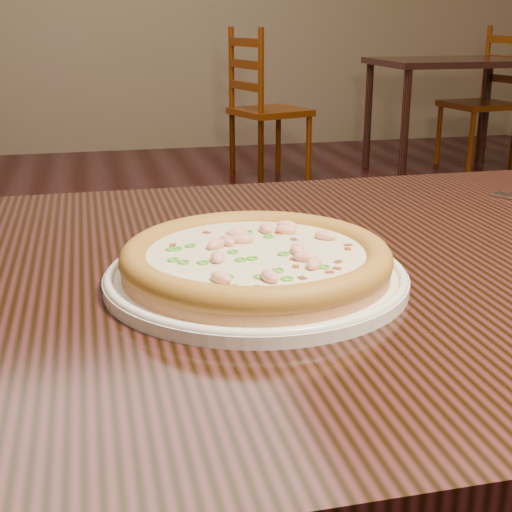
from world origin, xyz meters
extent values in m
cube|color=black|center=(0.10, -0.51, 0.73)|extent=(1.20, 0.80, 0.04)
cylinder|color=white|center=(-0.02, -0.56, 0.76)|extent=(0.31, 0.31, 0.01)
torus|color=white|center=(-0.02, -0.56, 0.76)|extent=(0.31, 0.31, 0.01)
cylinder|color=tan|center=(-0.02, -0.56, 0.77)|extent=(0.27, 0.27, 0.02)
torus|color=#AF8534|center=(-0.02, -0.56, 0.78)|extent=(0.27, 0.27, 0.03)
cylinder|color=beige|center=(-0.02, -0.56, 0.78)|extent=(0.22, 0.22, 0.00)
ellipsoid|color=#F2B29E|center=(-0.03, -0.65, 0.79)|extent=(0.02, 0.03, 0.01)
ellipsoid|color=#F2B29E|center=(0.02, -0.58, 0.79)|extent=(0.02, 0.03, 0.01)
ellipsoid|color=#F2B29E|center=(0.03, -0.49, 0.79)|extent=(0.03, 0.02, 0.01)
ellipsoid|color=#F2B29E|center=(0.01, -0.50, 0.79)|extent=(0.02, 0.02, 0.01)
ellipsoid|color=#F2B29E|center=(-0.03, -0.53, 0.79)|extent=(0.03, 0.02, 0.01)
ellipsoid|color=#F2B29E|center=(-0.06, -0.54, 0.79)|extent=(0.03, 0.03, 0.01)
ellipsoid|color=#F2B29E|center=(0.02, -0.60, 0.79)|extent=(0.03, 0.02, 0.01)
ellipsoid|color=#F2B29E|center=(-0.06, -0.58, 0.79)|extent=(0.02, 0.03, 0.01)
ellipsoid|color=#F2B29E|center=(0.06, -0.54, 0.79)|extent=(0.03, 0.03, 0.01)
ellipsoid|color=#F2B29E|center=(0.03, -0.51, 0.79)|extent=(0.03, 0.02, 0.01)
ellipsoid|color=#F2B29E|center=(0.02, -0.62, 0.79)|extent=(0.02, 0.03, 0.01)
ellipsoid|color=#F2B29E|center=(-0.03, -0.51, 0.79)|extent=(0.03, 0.02, 0.01)
ellipsoid|color=#F2B29E|center=(-0.04, -0.53, 0.79)|extent=(0.02, 0.03, 0.01)
ellipsoid|color=#F2B29E|center=(-0.07, -0.64, 0.79)|extent=(0.02, 0.03, 0.01)
cube|color=maroon|center=(-0.06, -0.49, 0.78)|extent=(0.01, 0.01, 0.00)
cube|color=maroon|center=(-0.10, -0.53, 0.78)|extent=(0.01, 0.01, 0.00)
cube|color=maroon|center=(0.03, -0.54, 0.78)|extent=(0.01, 0.01, 0.00)
cube|color=maroon|center=(0.08, -0.57, 0.78)|extent=(0.01, 0.01, 0.00)
cube|color=maroon|center=(0.05, -0.61, 0.78)|extent=(0.01, 0.01, 0.00)
cube|color=maroon|center=(-0.04, -0.52, 0.78)|extent=(0.01, 0.01, 0.00)
cube|color=maroon|center=(0.04, -0.63, 0.78)|extent=(0.01, 0.01, 0.00)
cube|color=maroon|center=(0.02, -0.51, 0.78)|extent=(0.01, 0.01, 0.00)
cube|color=maroon|center=(0.01, -0.62, 0.78)|extent=(0.01, 0.01, 0.00)
cube|color=maroon|center=(-0.06, -0.66, 0.78)|extent=(0.01, 0.01, 0.00)
cube|color=maroon|center=(0.07, -0.58, 0.78)|extent=(0.01, 0.01, 0.00)
cube|color=maroon|center=(0.01, -0.60, 0.78)|extent=(0.01, 0.01, 0.00)
cube|color=maroon|center=(-0.06, -0.63, 0.78)|extent=(0.01, 0.01, 0.00)
cube|color=maroon|center=(-0.03, -0.50, 0.78)|extent=(0.01, 0.01, 0.00)
cube|color=maroon|center=(0.03, -0.64, 0.78)|extent=(0.01, 0.01, 0.00)
cube|color=maroon|center=(0.00, -0.65, 0.78)|extent=(0.01, 0.01, 0.00)
cube|color=maroon|center=(-0.04, -0.66, 0.78)|extent=(0.01, 0.01, 0.00)
torus|color=green|center=(-0.10, -0.54, 0.79)|extent=(0.01, 0.01, 0.00)
torus|color=green|center=(-0.08, -0.53, 0.79)|extent=(0.02, 0.02, 0.00)
torus|color=green|center=(-0.01, -0.63, 0.79)|extent=(0.02, 0.02, 0.00)
torus|color=green|center=(0.03, -0.62, 0.79)|extent=(0.02, 0.02, 0.00)
torus|color=green|center=(-0.04, -0.59, 0.79)|extent=(0.01, 0.01, 0.00)
torus|color=green|center=(-0.04, -0.56, 0.79)|extent=(0.01, 0.01, 0.00)
torus|color=green|center=(0.03, -0.61, 0.79)|extent=(0.02, 0.02, 0.00)
torus|color=green|center=(-0.02, -0.49, 0.79)|extent=(0.01, 0.01, 0.00)
torus|color=green|center=(-0.08, -0.59, 0.79)|extent=(0.01, 0.01, 0.00)
torus|color=green|center=(0.04, -0.48, 0.79)|extent=(0.01, 0.01, 0.00)
torus|color=green|center=(-0.10, -0.54, 0.79)|extent=(0.02, 0.02, 0.00)
torus|color=green|center=(-0.06, -0.58, 0.79)|extent=(0.02, 0.02, 0.00)
torus|color=green|center=(-0.10, -0.58, 0.79)|extent=(0.01, 0.01, 0.00)
torus|color=green|center=(-0.02, -0.53, 0.79)|extent=(0.02, 0.02, 0.00)
torus|color=green|center=(-0.01, -0.65, 0.79)|extent=(0.01, 0.01, 0.00)
torus|color=green|center=(-0.03, -0.59, 0.79)|extent=(0.02, 0.02, 0.00)
torus|color=green|center=(-0.03, -0.64, 0.79)|extent=(0.02, 0.02, 0.00)
torus|color=green|center=(-0.10, -0.57, 0.79)|extent=(0.02, 0.02, 0.00)
torus|color=green|center=(0.00, -0.52, 0.79)|extent=(0.02, 0.02, 0.00)
torus|color=green|center=(-0.06, -0.63, 0.79)|extent=(0.02, 0.02, 0.00)
torus|color=green|center=(-0.02, -0.63, 0.79)|extent=(0.02, 0.02, 0.00)
torus|color=green|center=(-0.01, -0.50, 0.79)|extent=(0.02, 0.02, 0.00)
torus|color=green|center=(0.00, -0.58, 0.79)|extent=(0.02, 0.02, 0.00)
torus|color=green|center=(0.03, -0.63, 0.79)|extent=(0.01, 0.01, 0.00)
cube|color=silver|center=(0.43, -0.30, 0.75)|extent=(0.03, 0.05, 0.00)
cube|color=silver|center=(0.43, -0.30, 0.75)|extent=(0.03, 0.05, 0.00)
cube|color=silver|center=(0.44, -0.30, 0.75)|extent=(0.03, 0.05, 0.00)
cube|color=silver|center=(0.44, -0.29, 0.75)|extent=(0.03, 0.05, 0.00)
cube|color=black|center=(2.17, 3.13, 0.73)|extent=(1.00, 0.70, 0.04)
cylinder|color=black|center=(1.72, 2.83, 0.35)|extent=(0.05, 0.05, 0.71)
cylinder|color=black|center=(1.72, 3.43, 0.35)|extent=(0.05, 0.05, 0.71)
cylinder|color=black|center=(2.62, 3.43, 0.35)|extent=(0.05, 0.05, 0.71)
cube|color=#4D2405|center=(0.98, 3.24, 0.43)|extent=(0.53, 0.53, 0.04)
cylinder|color=#4D2405|center=(1.20, 3.13, 0.21)|extent=(0.04, 0.04, 0.41)
cylinder|color=#4D2405|center=(1.09, 3.47, 0.21)|extent=(0.04, 0.04, 0.41)
cylinder|color=#4D2405|center=(0.86, 3.02, 0.21)|extent=(0.04, 0.04, 0.41)
cylinder|color=#4D2405|center=(0.75, 3.36, 0.21)|extent=(0.04, 0.04, 0.41)
cylinder|color=#4D2405|center=(0.86, 3.02, 0.47)|extent=(0.04, 0.04, 0.95)
cylinder|color=#4D2405|center=(0.75, 3.36, 0.47)|extent=(0.04, 0.04, 0.95)
cube|color=#4D2405|center=(0.80, 3.19, 0.60)|extent=(0.14, 0.35, 0.05)
cube|color=#4D2405|center=(0.80, 3.19, 0.73)|extent=(0.14, 0.35, 0.05)
cube|color=#4D2405|center=(0.80, 3.19, 0.86)|extent=(0.14, 0.35, 0.05)
cube|color=#4D2405|center=(2.48, 3.29, 0.43)|extent=(0.48, 0.48, 0.04)
cylinder|color=#4D2405|center=(2.27, 3.44, 0.21)|extent=(0.04, 0.04, 0.41)
cylinder|color=#4D2405|center=(2.33, 3.08, 0.21)|extent=(0.04, 0.04, 0.41)
cylinder|color=#4D2405|center=(2.63, 3.49, 0.21)|extent=(0.04, 0.04, 0.41)
cylinder|color=#4D2405|center=(2.63, 3.49, 0.47)|extent=(0.04, 0.04, 0.95)
cube|color=#4D2405|center=(2.66, 3.31, 0.60)|extent=(0.08, 0.36, 0.05)
cube|color=#4D2405|center=(2.66, 3.31, 0.73)|extent=(0.08, 0.36, 0.05)
cube|color=#4D2405|center=(2.66, 3.31, 0.86)|extent=(0.08, 0.36, 0.05)
camera|label=1|loc=(-0.18, -1.22, 1.01)|focal=50.00mm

